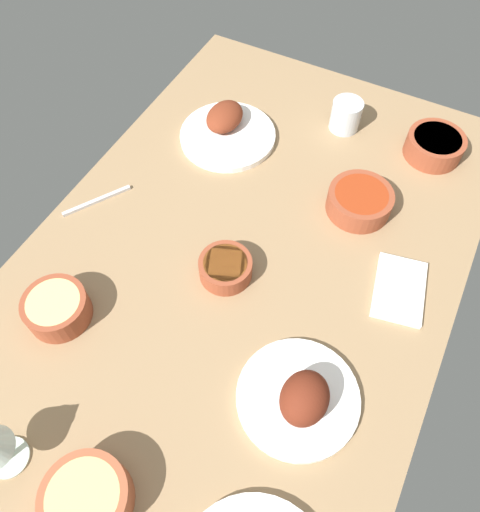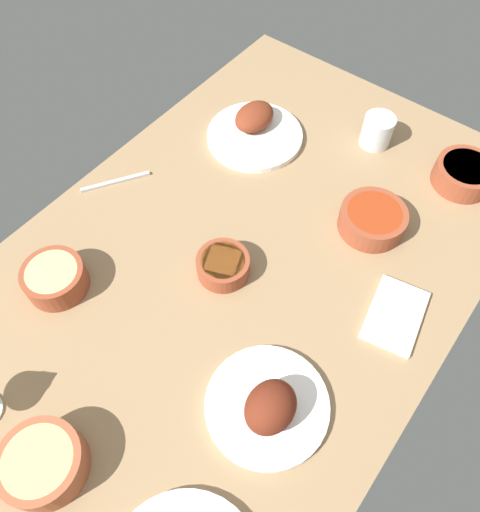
{
  "view_description": "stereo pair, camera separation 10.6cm",
  "coord_description": "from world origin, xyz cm",
  "px_view_note": "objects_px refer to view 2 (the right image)",
  "views": [
    {
      "loc": [
        51.25,
        26.58,
        95.01
      ],
      "look_at": [
        0.0,
        0.0,
        6.0
      ],
      "focal_mm": 34.82,
      "sensor_mm": 36.0,
      "label": 1
    },
    {
      "loc": [
        45.53,
        35.5,
        95.01
      ],
      "look_at": [
        0.0,
        0.0,
        6.0
      ],
      "focal_mm": 34.82,
      "sensor_mm": 36.0,
      "label": 2
    }
  ],
  "objects_px": {
    "folded_napkin": "(395,315)",
    "fork_loose": "(116,182)",
    "bowl_cream": "(464,173)",
    "bowl_sauce": "(373,219)",
    "bowl_pasta": "(42,463)",
    "bowl_potatoes": "(55,278)",
    "plate_center_main": "(255,129)",
    "water_tumbler": "(377,131)",
    "plate_near_viewer": "(269,406)",
    "bowl_soup": "(223,265)"
  },
  "relations": [
    {
      "from": "bowl_sauce",
      "to": "bowl_potatoes",
      "type": "height_order",
      "value": "bowl_potatoes"
    },
    {
      "from": "bowl_soup",
      "to": "bowl_sauce",
      "type": "relative_size",
      "value": 0.76
    },
    {
      "from": "bowl_sauce",
      "to": "fork_loose",
      "type": "bearing_deg",
      "value": -64.56
    },
    {
      "from": "bowl_soup",
      "to": "bowl_pasta",
      "type": "xyz_separation_m",
      "value": [
        0.49,
        0.01,
        0.01
      ]
    },
    {
      "from": "bowl_soup",
      "to": "water_tumbler",
      "type": "bearing_deg",
      "value": 173.53
    },
    {
      "from": "plate_near_viewer",
      "to": "bowl_sauce",
      "type": "distance_m",
      "value": 0.48
    },
    {
      "from": "plate_center_main",
      "to": "bowl_potatoes",
      "type": "xyz_separation_m",
      "value": [
        0.61,
        -0.05,
        0.01
      ]
    },
    {
      "from": "bowl_pasta",
      "to": "fork_loose",
      "type": "height_order",
      "value": "bowl_pasta"
    },
    {
      "from": "folded_napkin",
      "to": "bowl_potatoes",
      "type": "bearing_deg",
      "value": -57.9
    },
    {
      "from": "water_tumbler",
      "to": "folded_napkin",
      "type": "relative_size",
      "value": 0.51
    },
    {
      "from": "bowl_cream",
      "to": "water_tumbler",
      "type": "relative_size",
      "value": 1.79
    },
    {
      "from": "bowl_soup",
      "to": "folded_napkin",
      "type": "height_order",
      "value": "bowl_soup"
    },
    {
      "from": "bowl_pasta",
      "to": "water_tumbler",
      "type": "bearing_deg",
      "value": 177.21
    },
    {
      "from": "bowl_potatoes",
      "to": "plate_near_viewer",
      "type": "bearing_deg",
      "value": 96.73
    },
    {
      "from": "folded_napkin",
      "to": "fork_loose",
      "type": "distance_m",
      "value": 0.71
    },
    {
      "from": "plate_near_viewer",
      "to": "bowl_soup",
      "type": "relative_size",
      "value": 2.01
    },
    {
      "from": "bowl_cream",
      "to": "bowl_sauce",
      "type": "height_order",
      "value": "bowl_cream"
    },
    {
      "from": "bowl_cream",
      "to": "fork_loose",
      "type": "bearing_deg",
      "value": -51.87
    },
    {
      "from": "bowl_cream",
      "to": "bowl_pasta",
      "type": "bearing_deg",
      "value": -15.19
    },
    {
      "from": "plate_center_main",
      "to": "bowl_soup",
      "type": "xyz_separation_m",
      "value": [
        0.37,
        0.2,
        0.0
      ]
    },
    {
      "from": "bowl_pasta",
      "to": "folded_napkin",
      "type": "relative_size",
      "value": 0.92
    },
    {
      "from": "fork_loose",
      "to": "folded_napkin",
      "type": "bearing_deg",
      "value": 130.15
    },
    {
      "from": "bowl_pasta",
      "to": "folded_napkin",
      "type": "bearing_deg",
      "value": 151.97
    },
    {
      "from": "bowl_soup",
      "to": "folded_napkin",
      "type": "relative_size",
      "value": 0.73
    },
    {
      "from": "plate_center_main",
      "to": "bowl_sauce",
      "type": "distance_m",
      "value": 0.39
    },
    {
      "from": "bowl_potatoes",
      "to": "folded_napkin",
      "type": "xyz_separation_m",
      "value": [
        -0.37,
        0.59,
        -0.03
      ]
    },
    {
      "from": "fork_loose",
      "to": "plate_center_main",
      "type": "bearing_deg",
      "value": -173.67
    },
    {
      "from": "bowl_soup",
      "to": "folded_napkin",
      "type": "xyz_separation_m",
      "value": [
        -0.13,
        0.34,
        -0.02
      ]
    },
    {
      "from": "bowl_sauce",
      "to": "fork_loose",
      "type": "height_order",
      "value": "bowl_sauce"
    },
    {
      "from": "bowl_cream",
      "to": "folded_napkin",
      "type": "height_order",
      "value": "bowl_cream"
    },
    {
      "from": "plate_center_main",
      "to": "water_tumbler",
      "type": "bearing_deg",
      "value": 122.8
    },
    {
      "from": "bowl_soup",
      "to": "plate_center_main",
      "type": "bearing_deg",
      "value": -152.05
    },
    {
      "from": "plate_center_main",
      "to": "bowl_sauce",
      "type": "relative_size",
      "value": 1.66
    },
    {
      "from": "bowl_soup",
      "to": "water_tumbler",
      "type": "height_order",
      "value": "water_tumbler"
    },
    {
      "from": "plate_near_viewer",
      "to": "bowl_soup",
      "type": "height_order",
      "value": "plate_near_viewer"
    },
    {
      "from": "water_tumbler",
      "to": "plate_center_main",
      "type": "bearing_deg",
      "value": -57.2
    },
    {
      "from": "bowl_cream",
      "to": "water_tumbler",
      "type": "xyz_separation_m",
      "value": [
        0.01,
        -0.23,
        0.01
      ]
    },
    {
      "from": "bowl_sauce",
      "to": "bowl_pasta",
      "type": "bearing_deg",
      "value": -12.73
    },
    {
      "from": "bowl_pasta",
      "to": "bowl_potatoes",
      "type": "xyz_separation_m",
      "value": [
        -0.25,
        -0.26,
        -0.0
      ]
    },
    {
      "from": "plate_near_viewer",
      "to": "fork_loose",
      "type": "height_order",
      "value": "plate_near_viewer"
    },
    {
      "from": "folded_napkin",
      "to": "fork_loose",
      "type": "bearing_deg",
      "value": -82.22
    },
    {
      "from": "plate_near_viewer",
      "to": "fork_loose",
      "type": "xyz_separation_m",
      "value": [
        -0.22,
        -0.61,
        -0.02
      ]
    },
    {
      "from": "bowl_pasta",
      "to": "bowl_cream",
      "type": "bearing_deg",
      "value": 164.81
    },
    {
      "from": "bowl_cream",
      "to": "bowl_sauce",
      "type": "relative_size",
      "value": 0.95
    },
    {
      "from": "plate_near_viewer",
      "to": "bowl_potatoes",
      "type": "bearing_deg",
      "value": -83.27
    },
    {
      "from": "plate_near_viewer",
      "to": "folded_napkin",
      "type": "relative_size",
      "value": 1.46
    },
    {
      "from": "bowl_soup",
      "to": "water_tumbler",
      "type": "relative_size",
      "value": 1.43
    },
    {
      "from": "plate_near_viewer",
      "to": "water_tumbler",
      "type": "bearing_deg",
      "value": -165.24
    },
    {
      "from": "bowl_soup",
      "to": "plate_near_viewer",
      "type": "bearing_deg",
      "value": 54.14
    },
    {
      "from": "bowl_soup",
      "to": "bowl_sauce",
      "type": "bearing_deg",
      "value": 147.53
    }
  ]
}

